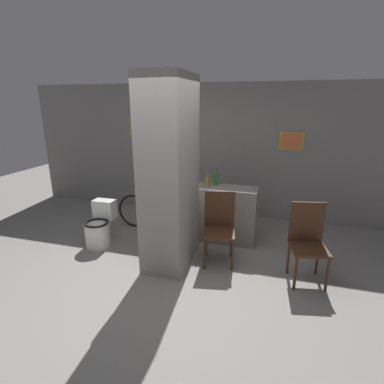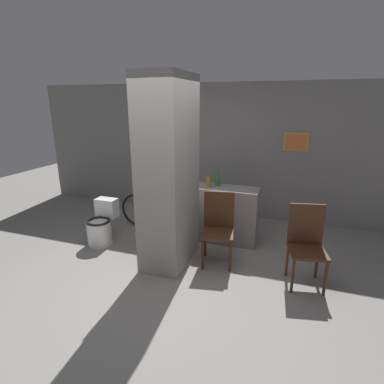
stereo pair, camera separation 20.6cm
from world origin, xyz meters
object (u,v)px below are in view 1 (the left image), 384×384
Objects in this scene: chair_near_pillar at (219,225)px; chair_by_doorway at (308,240)px; toilet at (99,227)px; bicycle at (161,213)px; bottle_tall at (216,179)px.

chair_near_pillar and chair_by_doorway have the same top height.
toilet is 1.10m from bicycle.
chair_by_doorway is at bearing -21.17° from bicycle.
chair_near_pillar reaches higher than bicycle.
bottle_tall is (-1.40, 0.94, 0.47)m from chair_by_doorway.
toilet is 2.34× the size of bottle_tall.
bottle_tall is (-0.22, 0.78, 0.47)m from chair_near_pillar.
chair_by_doorway is at bearing -18.24° from chair_near_pillar.
chair_near_pillar is 1.19m from chair_by_doorway.
chair_near_pillar is 0.61× the size of bicycle.
chair_near_pillar is at bearing 1.24° from toilet.
bicycle is (0.74, 0.81, 0.03)m from toilet.
chair_by_doorway reaches higher than toilet.
chair_near_pillar is (1.95, 0.04, 0.26)m from toilet.
bottle_tall is (1.73, 0.82, 0.73)m from toilet.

